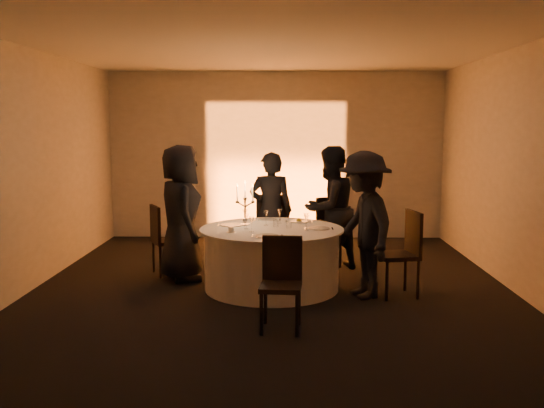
{
  "coord_description": "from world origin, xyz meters",
  "views": [
    {
      "loc": [
        0.16,
        -7.46,
        2.06
      ],
      "look_at": [
        0.0,
        0.2,
        1.05
      ],
      "focal_mm": 40.0,
      "sensor_mm": 36.0,
      "label": 1
    }
  ],
  "objects_px": {
    "chair_back_right": "(325,227)",
    "guest_back_left": "(271,211)",
    "candelabra": "(245,210)",
    "chair_front": "(281,277)",
    "chair_right": "(404,248)",
    "chair_left": "(164,236)",
    "coffee_cup": "(231,230)",
    "guest_right": "(364,225)",
    "banquet_table": "(272,258)",
    "chair_back_left": "(272,224)",
    "guest_back_right": "(330,209)",
    "guest_left": "(181,213)"
  },
  "relations": [
    {
      "from": "coffee_cup",
      "to": "banquet_table",
      "type": "bearing_deg",
      "value": 30.37
    },
    {
      "from": "chair_back_right",
      "to": "guest_back_left",
      "type": "relative_size",
      "value": 0.62
    },
    {
      "from": "banquet_table",
      "to": "guest_back_left",
      "type": "distance_m",
      "value": 1.13
    },
    {
      "from": "chair_back_left",
      "to": "guest_back_right",
      "type": "relative_size",
      "value": 0.59
    },
    {
      "from": "guest_left",
      "to": "guest_back_left",
      "type": "distance_m",
      "value": 1.33
    },
    {
      "from": "chair_front",
      "to": "chair_left",
      "type": "bearing_deg",
      "value": 131.43
    },
    {
      "from": "chair_right",
      "to": "guest_left",
      "type": "relative_size",
      "value": 0.57
    },
    {
      "from": "guest_back_right",
      "to": "chair_right",
      "type": "bearing_deg",
      "value": 83.09
    },
    {
      "from": "guest_back_right",
      "to": "guest_right",
      "type": "bearing_deg",
      "value": 63.81
    },
    {
      "from": "chair_back_right",
      "to": "guest_back_right",
      "type": "bearing_deg",
      "value": 78.69
    },
    {
      "from": "banquet_table",
      "to": "chair_left",
      "type": "height_order",
      "value": "chair_left"
    },
    {
      "from": "banquet_table",
      "to": "chair_back_right",
      "type": "height_order",
      "value": "chair_back_right"
    },
    {
      "from": "chair_back_left",
      "to": "guest_right",
      "type": "bearing_deg",
      "value": 124.14
    },
    {
      "from": "chair_back_left",
      "to": "guest_right",
      "type": "xyz_separation_m",
      "value": [
        1.13,
        -1.71,
        0.28
      ]
    },
    {
      "from": "guest_right",
      "to": "coffee_cup",
      "type": "xyz_separation_m",
      "value": [
        -1.59,
        0.06,
        -0.08
      ]
    },
    {
      "from": "chair_back_left",
      "to": "guest_back_right",
      "type": "distance_m",
      "value": 0.95
    },
    {
      "from": "guest_back_left",
      "to": "coffee_cup",
      "type": "relative_size",
      "value": 15.24
    },
    {
      "from": "coffee_cup",
      "to": "guest_right",
      "type": "bearing_deg",
      "value": -2.11
    },
    {
      "from": "chair_back_right",
      "to": "guest_right",
      "type": "bearing_deg",
      "value": 73.47
    },
    {
      "from": "guest_right",
      "to": "guest_back_left",
      "type": "bearing_deg",
      "value": -157.76
    },
    {
      "from": "guest_left",
      "to": "chair_left",
      "type": "bearing_deg",
      "value": 28.45
    },
    {
      "from": "chair_left",
      "to": "guest_left",
      "type": "relative_size",
      "value": 0.54
    },
    {
      "from": "chair_front",
      "to": "chair_right",
      "type": "bearing_deg",
      "value": 43.87
    },
    {
      "from": "chair_back_left",
      "to": "guest_left",
      "type": "height_order",
      "value": "guest_left"
    },
    {
      "from": "chair_back_left",
      "to": "guest_back_left",
      "type": "relative_size",
      "value": 0.62
    },
    {
      "from": "chair_back_right",
      "to": "banquet_table",
      "type": "bearing_deg",
      "value": 26.43
    },
    {
      "from": "banquet_table",
      "to": "chair_back_left",
      "type": "relative_size",
      "value": 1.72
    },
    {
      "from": "chair_back_left",
      "to": "guest_back_left",
      "type": "height_order",
      "value": "guest_back_left"
    },
    {
      "from": "guest_back_left",
      "to": "guest_back_right",
      "type": "distance_m",
      "value": 0.83
    },
    {
      "from": "chair_back_left",
      "to": "chair_right",
      "type": "height_order",
      "value": "chair_back_left"
    },
    {
      "from": "chair_back_left",
      "to": "coffee_cup",
      "type": "distance_m",
      "value": 1.73
    },
    {
      "from": "chair_back_right",
      "to": "candelabra",
      "type": "height_order",
      "value": "candelabra"
    },
    {
      "from": "chair_left",
      "to": "coffee_cup",
      "type": "relative_size",
      "value": 8.75
    },
    {
      "from": "banquet_table",
      "to": "chair_right",
      "type": "distance_m",
      "value": 1.63
    },
    {
      "from": "guest_left",
      "to": "guest_right",
      "type": "bearing_deg",
      "value": -127.33
    },
    {
      "from": "banquet_table",
      "to": "candelabra",
      "type": "height_order",
      "value": "candelabra"
    },
    {
      "from": "chair_back_right",
      "to": "candelabra",
      "type": "distance_m",
      "value": 1.47
    },
    {
      "from": "chair_front",
      "to": "guest_back_right",
      "type": "xyz_separation_m",
      "value": [
        0.67,
        2.47,
        0.36
      ]
    },
    {
      "from": "guest_back_right",
      "to": "candelabra",
      "type": "bearing_deg",
      "value": -5.92
    },
    {
      "from": "guest_back_right",
      "to": "chair_left",
      "type": "bearing_deg",
      "value": -31.94
    },
    {
      "from": "banquet_table",
      "to": "guest_back_right",
      "type": "xyz_separation_m",
      "value": [
        0.8,
        0.98,
        0.5
      ]
    },
    {
      "from": "chair_front",
      "to": "coffee_cup",
      "type": "xyz_separation_m",
      "value": [
        -0.61,
        1.2,
        0.28
      ]
    },
    {
      "from": "chair_front",
      "to": "guest_right",
      "type": "height_order",
      "value": "guest_right"
    },
    {
      "from": "chair_back_left",
      "to": "guest_left",
      "type": "relative_size",
      "value": 0.58
    },
    {
      "from": "chair_back_right",
      "to": "guest_back_left",
      "type": "distance_m",
      "value": 0.82
    },
    {
      "from": "guest_right",
      "to": "candelabra",
      "type": "relative_size",
      "value": 3.01
    },
    {
      "from": "chair_back_right",
      "to": "guest_back_right",
      "type": "distance_m",
      "value": 0.33
    },
    {
      "from": "chair_left",
      "to": "coffee_cup",
      "type": "bearing_deg",
      "value": -160.41
    },
    {
      "from": "chair_front",
      "to": "guest_right",
      "type": "bearing_deg",
      "value": 54.09
    },
    {
      "from": "chair_front",
      "to": "guest_back_left",
      "type": "bearing_deg",
      "value": 98.19
    }
  ]
}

